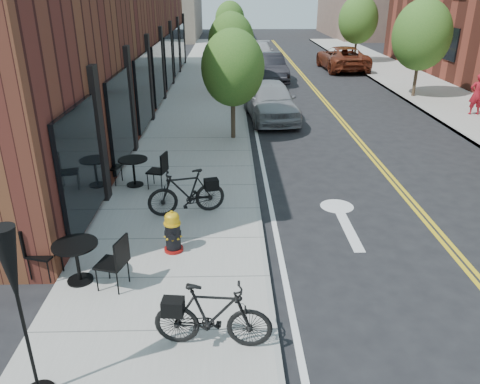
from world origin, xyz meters
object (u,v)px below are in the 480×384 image
object	(u,v)px
parked_car_c	(260,52)
pedestrian	(477,94)
parked_car_far	(342,58)
bicycle_right	(213,316)
patio_umbrella	(14,280)
parked_car_b	(268,67)
fire_hydrant	(173,232)
bicycle_left	(186,192)
bistro_set_c	(134,168)
bistro_set_b	(77,257)
parked_car_a	(270,100)

from	to	relation	value
parked_car_c	pedestrian	distance (m)	18.59
parked_car_c	parked_car_far	world-z (taller)	parked_car_far
bicycle_right	patio_umbrella	bearing A→B (deg)	116.86
bicycle_right	parked_car_b	size ratio (longest dim) A/B	0.36
fire_hydrant	parked_car_b	size ratio (longest dim) A/B	0.18
bicycle_left	patio_umbrella	distance (m)	5.82
fire_hydrant	parked_car_c	size ratio (longest dim) A/B	0.19
bistro_set_c	patio_umbrella	xyz separation A→B (m)	(0.03, -7.28, 1.31)
pedestrian	patio_umbrella	bearing A→B (deg)	50.82
patio_umbrella	parked_car_b	bearing A→B (deg)	78.17
bistro_set_c	pedestrian	xyz separation A→B (m)	(13.20, 7.64, 0.37)
patio_umbrella	parked_car_b	size ratio (longest dim) A/B	0.51
pedestrian	parked_car_far	bearing A→B (deg)	-75.01
bistro_set_b	parked_car_a	world-z (taller)	parked_car_a
bistro_set_c	fire_hydrant	bearing A→B (deg)	-53.07
parked_car_c	bicycle_right	bearing A→B (deg)	-92.66
pedestrian	bicycle_right	bearing A→B (deg)	54.53
parked_car_b	parked_car_c	distance (m)	8.00
fire_hydrant	patio_umbrella	size ratio (longest dim) A/B	0.36
bistro_set_c	pedestrian	size ratio (longest dim) A/B	1.09
bicycle_right	parked_car_far	bearing A→B (deg)	-10.74
parked_car_b	parked_car_c	xyz separation A→B (m)	(0.00, 8.00, -0.11)
parked_car_c	parked_car_b	bearing A→B (deg)	-87.79
bistro_set_b	pedestrian	bearing A→B (deg)	58.74
bistro_set_b	parked_car_far	bearing A→B (deg)	83.49
bicycle_left	parked_car_c	size ratio (longest dim) A/B	0.38
parked_car_a	parked_car_b	world-z (taller)	same
parked_car_a	parked_car_far	bearing A→B (deg)	59.87
bicycle_left	parked_car_far	xyz separation A→B (m)	(8.73, 22.22, 0.11)
fire_hydrant	bistro_set_b	world-z (taller)	bistro_set_b
fire_hydrant	parked_car_far	size ratio (longest dim) A/B	0.16
parked_car_a	bicycle_right	bearing A→B (deg)	-103.70
bicycle_right	patio_umbrella	distance (m)	2.79
bicycle_right	parked_car_a	size ratio (longest dim) A/B	0.38
bistro_set_c	parked_car_b	bearing A→B (deg)	87.84
parked_car_far	bicycle_right	bearing A→B (deg)	71.34
bicycle_right	bistro_set_b	distance (m)	3.09
parked_car_a	parked_car_far	size ratio (longest dim) A/B	0.84
bicycle_left	patio_umbrella	bearing A→B (deg)	-29.69
bistro_set_b	parked_car_c	bearing A→B (deg)	96.15
parked_car_a	bistro_set_b	bearing A→B (deg)	-116.04
fire_hydrant	pedestrian	xyz separation A→B (m)	(11.76, 11.20, 0.44)
bicycle_left	bistro_set_b	size ratio (longest dim) A/B	0.96
bicycle_right	pedestrian	bearing A→B (deg)	-31.91
bicycle_right	bistro_set_c	xyz separation A→B (m)	(-2.35, 6.39, -0.04)
patio_umbrella	parked_car_far	world-z (taller)	patio_umbrella
bicycle_left	parked_car_a	size ratio (longest dim) A/B	0.39
fire_hydrant	parked_car_far	world-z (taller)	parked_car_far
bistro_set_b	fire_hydrant	bearing A→B (deg)	49.30
bistro_set_c	parked_car_c	size ratio (longest dim) A/B	0.39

